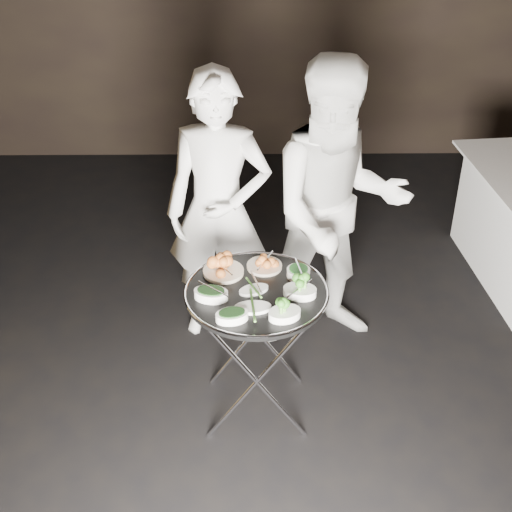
{
  "coord_description": "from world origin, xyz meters",
  "views": [
    {
      "loc": [
        -0.23,
        -2.95,
        2.99
      ],
      "look_at": [
        -0.19,
        0.18,
        0.95
      ],
      "focal_mm": 50.0,
      "sensor_mm": 36.0,
      "label": 1
    }
  ],
  "objects_px": {
    "serving_tray": "(256,293)",
    "waiter_left": "(219,212)",
    "waiter_right": "(337,210)",
    "tray_stand": "(256,347)"
  },
  "relations": [
    {
      "from": "tray_stand",
      "to": "waiter_right",
      "type": "xyz_separation_m",
      "value": [
        0.48,
        0.69,
        0.47
      ]
    },
    {
      "from": "tray_stand",
      "to": "serving_tray",
      "type": "xyz_separation_m",
      "value": [
        0.0,
        0.0,
        0.36
      ]
    },
    {
      "from": "waiter_left",
      "to": "waiter_right",
      "type": "xyz_separation_m",
      "value": [
        0.7,
        -0.06,
        0.05
      ]
    },
    {
      "from": "tray_stand",
      "to": "waiter_left",
      "type": "bearing_deg",
      "value": 106.15
    },
    {
      "from": "tray_stand",
      "to": "serving_tray",
      "type": "relative_size",
      "value": 1.08
    },
    {
      "from": "serving_tray",
      "to": "waiter_right",
      "type": "bearing_deg",
      "value": 55.02
    },
    {
      "from": "tray_stand",
      "to": "waiter_right",
      "type": "height_order",
      "value": "waiter_right"
    },
    {
      "from": "tray_stand",
      "to": "waiter_right",
      "type": "bearing_deg",
      "value": 55.02
    },
    {
      "from": "serving_tray",
      "to": "waiter_left",
      "type": "distance_m",
      "value": 0.78
    },
    {
      "from": "serving_tray",
      "to": "waiter_left",
      "type": "xyz_separation_m",
      "value": [
        -0.22,
        0.75,
        0.06
      ]
    }
  ]
}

